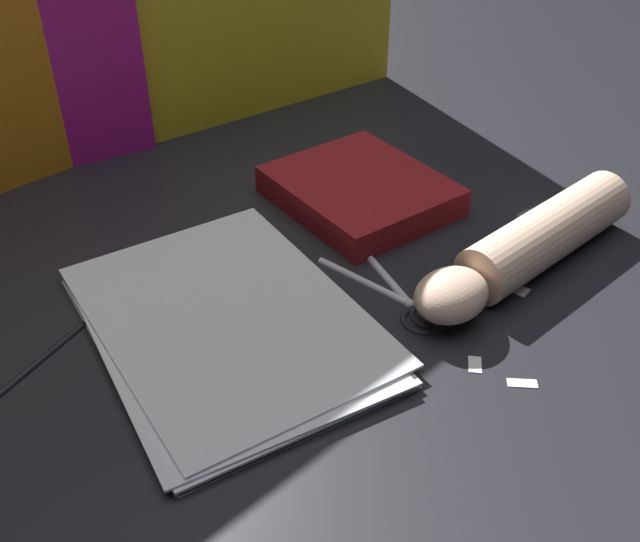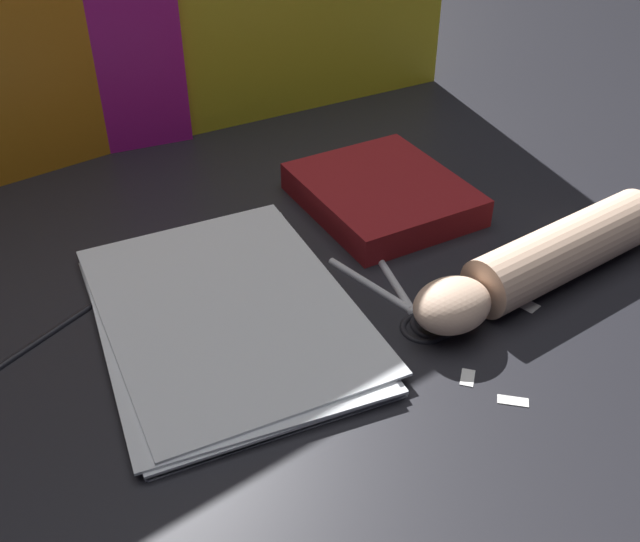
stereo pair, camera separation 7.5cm
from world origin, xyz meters
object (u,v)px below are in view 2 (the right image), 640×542
book_closed (382,194)px  scissors (410,306)px  hand_forearm (543,261)px  paper_stack (226,317)px

book_closed → scissors: bearing=-112.2°
book_closed → hand_forearm: 0.23m
book_closed → scissors: size_ratio=1.20×
book_closed → hand_forearm: size_ratio=0.64×
scissors → hand_forearm: 0.16m
paper_stack → hand_forearm: hand_forearm is taller
paper_stack → hand_forearm: 0.35m
paper_stack → scissors: paper_stack is taller
scissors → hand_forearm: size_ratio=0.53×
paper_stack → book_closed: 0.29m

